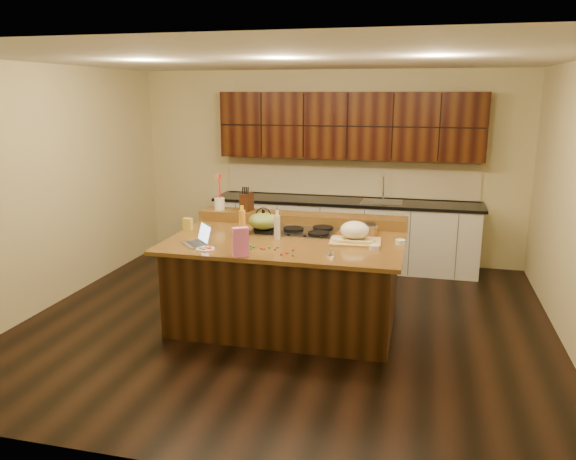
# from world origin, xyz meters

# --- Properties ---
(room) EXTENTS (5.52, 5.02, 2.72)m
(room) POSITION_xyz_m (0.00, 0.00, 1.35)
(room) COLOR black
(room) RESTS_ON ground
(island) EXTENTS (2.40, 1.60, 0.92)m
(island) POSITION_xyz_m (0.00, 0.00, 0.46)
(island) COLOR black
(island) RESTS_ON ground
(back_ledge) EXTENTS (2.40, 0.30, 0.12)m
(back_ledge) POSITION_xyz_m (0.00, 0.70, 0.98)
(back_ledge) COLOR black
(back_ledge) RESTS_ON island
(cooktop) EXTENTS (0.92, 0.52, 0.05)m
(cooktop) POSITION_xyz_m (0.00, 0.30, 0.94)
(cooktop) COLOR gray
(cooktop) RESTS_ON island
(back_counter) EXTENTS (3.70, 0.66, 2.40)m
(back_counter) POSITION_xyz_m (0.30, 2.23, 0.98)
(back_counter) COLOR silver
(back_counter) RESTS_ON ground
(kettle) EXTENTS (0.21, 0.21, 0.18)m
(kettle) POSITION_xyz_m (-0.30, 0.17, 1.05)
(kettle) COLOR black
(kettle) RESTS_ON cooktop
(green_bowl) EXTENTS (0.39, 0.39, 0.18)m
(green_bowl) POSITION_xyz_m (-0.30, 0.17, 1.05)
(green_bowl) COLOR olive
(green_bowl) RESTS_ON cooktop
(laptop) EXTENTS (0.37, 0.37, 0.20)m
(laptop) POSITION_xyz_m (-0.78, -0.42, 0.97)
(laptop) COLOR #B7B7BC
(laptop) RESTS_ON island
(oil_bottle) EXTENTS (0.08, 0.08, 0.27)m
(oil_bottle) POSITION_xyz_m (-0.49, 0.02, 1.06)
(oil_bottle) COLOR gold
(oil_bottle) RESTS_ON island
(vinegar_bottle) EXTENTS (0.07, 0.07, 0.25)m
(vinegar_bottle) POSITION_xyz_m (-0.09, -0.05, 1.04)
(vinegar_bottle) COLOR silver
(vinegar_bottle) RESTS_ON island
(wooden_tray) EXTENTS (0.53, 0.42, 0.20)m
(wooden_tray) POSITION_xyz_m (0.69, 0.06, 1.01)
(wooden_tray) COLOR tan
(wooden_tray) RESTS_ON island
(ramekin_a) EXTENTS (0.11, 0.11, 0.04)m
(ramekin_a) POSITION_xyz_m (0.91, -0.20, 0.94)
(ramekin_a) COLOR white
(ramekin_a) RESTS_ON island
(ramekin_b) EXTENTS (0.12, 0.12, 0.04)m
(ramekin_b) POSITION_xyz_m (1.15, 0.06, 0.94)
(ramekin_b) COLOR white
(ramekin_b) RESTS_ON island
(ramekin_c) EXTENTS (0.11, 0.11, 0.04)m
(ramekin_c) POSITION_xyz_m (0.54, -0.04, 0.94)
(ramekin_c) COLOR white
(ramekin_c) RESTS_ON island
(strainer_bowl) EXTENTS (0.25, 0.25, 0.09)m
(strainer_bowl) POSITION_xyz_m (0.77, 0.38, 0.97)
(strainer_bowl) COLOR #996B3F
(strainer_bowl) RESTS_ON island
(kitchen_timer) EXTENTS (0.10, 0.10, 0.07)m
(kitchen_timer) POSITION_xyz_m (0.54, -0.50, 0.96)
(kitchen_timer) COLOR silver
(kitchen_timer) RESTS_ON island
(pink_bag) EXTENTS (0.16, 0.14, 0.27)m
(pink_bag) POSITION_xyz_m (-0.26, -0.72, 1.05)
(pink_bag) COLOR pink
(pink_bag) RESTS_ON island
(candy_plate) EXTENTS (0.21, 0.21, 0.01)m
(candy_plate) POSITION_xyz_m (-0.66, -0.59, 0.93)
(candy_plate) COLOR white
(candy_plate) RESTS_ON island
(package_box) EXTENTS (0.10, 0.08, 0.13)m
(package_box) POSITION_xyz_m (-1.14, 0.10, 0.99)
(package_box) COLOR #DECA4E
(package_box) RESTS_ON island
(utensil_crock) EXTENTS (0.13, 0.13, 0.14)m
(utensil_crock) POSITION_xyz_m (-0.99, 0.70, 1.11)
(utensil_crock) COLOR white
(utensil_crock) RESTS_ON back_ledge
(knife_block) EXTENTS (0.13, 0.19, 0.21)m
(knife_block) POSITION_xyz_m (-0.66, 0.70, 1.14)
(knife_block) COLOR black
(knife_block) RESTS_ON back_ledge
(gumdrop_0) EXTENTS (0.02, 0.02, 0.02)m
(gumdrop_0) POSITION_xyz_m (-0.14, -0.46, 0.93)
(gumdrop_0) COLOR red
(gumdrop_0) RESTS_ON island
(gumdrop_1) EXTENTS (0.02, 0.02, 0.02)m
(gumdrop_1) POSITION_xyz_m (-0.22, -0.43, 0.93)
(gumdrop_1) COLOR #198C26
(gumdrop_1) RESTS_ON island
(gumdrop_2) EXTENTS (0.02, 0.02, 0.02)m
(gumdrop_2) POSITION_xyz_m (-0.00, -0.46, 0.93)
(gumdrop_2) COLOR red
(gumdrop_2) RESTS_ON island
(gumdrop_3) EXTENTS (0.02, 0.02, 0.02)m
(gumdrop_3) POSITION_xyz_m (-0.23, -0.49, 0.93)
(gumdrop_3) COLOR #198C26
(gumdrop_3) RESTS_ON island
(gumdrop_4) EXTENTS (0.02, 0.02, 0.02)m
(gumdrop_4) POSITION_xyz_m (0.10, -0.61, 0.93)
(gumdrop_4) COLOR red
(gumdrop_4) RESTS_ON island
(gumdrop_5) EXTENTS (0.02, 0.02, 0.02)m
(gumdrop_5) POSITION_xyz_m (0.00, -0.39, 0.93)
(gumdrop_5) COLOR #198C26
(gumdrop_5) RESTS_ON island
(gumdrop_6) EXTENTS (0.02, 0.02, 0.02)m
(gumdrop_6) POSITION_xyz_m (-0.11, -0.46, 0.93)
(gumdrop_6) COLOR red
(gumdrop_6) RESTS_ON island
(gumdrop_7) EXTENTS (0.02, 0.02, 0.02)m
(gumdrop_7) POSITION_xyz_m (-0.08, -0.40, 0.93)
(gumdrop_7) COLOR #198C26
(gumdrop_7) RESTS_ON island
(gumdrop_8) EXTENTS (0.02, 0.02, 0.02)m
(gumdrop_8) POSITION_xyz_m (0.13, -0.55, 0.93)
(gumdrop_8) COLOR red
(gumdrop_8) RESTS_ON island
(gumdrop_9) EXTENTS (0.02, 0.02, 0.02)m
(gumdrop_9) POSITION_xyz_m (0.21, -0.62, 0.93)
(gumdrop_9) COLOR #198C26
(gumdrop_9) RESTS_ON island
(gumdrop_10) EXTENTS (0.02, 0.02, 0.02)m
(gumdrop_10) POSITION_xyz_m (0.17, -0.44, 0.93)
(gumdrop_10) COLOR red
(gumdrop_10) RESTS_ON island
(gumdrop_11) EXTENTS (0.02, 0.02, 0.02)m
(gumdrop_11) POSITION_xyz_m (-0.27, -0.38, 0.93)
(gumdrop_11) COLOR #198C26
(gumdrop_11) RESTS_ON island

